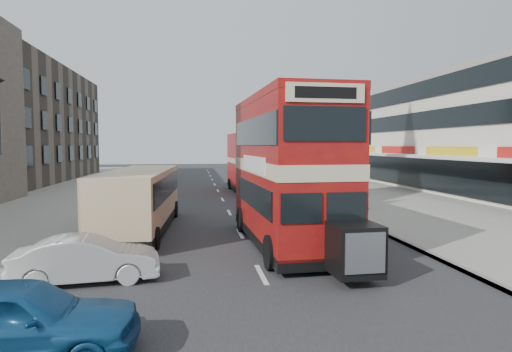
{
  "coord_description": "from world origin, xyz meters",
  "views": [
    {
      "loc": [
        -1.93,
        -10.47,
        3.83
      ],
      "look_at": [
        0.51,
        6.72,
        2.6
      ],
      "focal_mm": 30.46,
      "sensor_mm": 36.0,
      "label": 1
    }
  ],
  "objects_px": {
    "bus_main": "(287,170)",
    "car_right_a": "(308,199)",
    "car_left_front": "(87,259)",
    "car_left_near": "(15,320)",
    "street_lamp": "(321,131)",
    "pedestrian_near": "(362,193)",
    "car_right_b": "(295,192)",
    "cyclist": "(289,190)",
    "bus_second": "(247,162)",
    "coach": "(140,198)",
    "car_right_c": "(267,179)"
  },
  "relations": [
    {
      "from": "bus_main",
      "to": "cyclist",
      "type": "relative_size",
      "value": 4.64
    },
    {
      "from": "car_left_front",
      "to": "car_right_a",
      "type": "xyz_separation_m",
      "value": [
        9.66,
        12.38,
        -0.02
      ]
    },
    {
      "from": "bus_second",
      "to": "pedestrian_near",
      "type": "relative_size",
      "value": 4.55
    },
    {
      "from": "car_right_c",
      "to": "car_right_b",
      "type": "bearing_deg",
      "value": -6.46
    },
    {
      "from": "coach",
      "to": "pedestrian_near",
      "type": "distance_m",
      "value": 12.6
    },
    {
      "from": "car_right_a",
      "to": "pedestrian_near",
      "type": "height_order",
      "value": "pedestrian_near"
    },
    {
      "from": "bus_main",
      "to": "car_left_front",
      "type": "height_order",
      "value": "bus_main"
    },
    {
      "from": "car_left_front",
      "to": "pedestrian_near",
      "type": "height_order",
      "value": "pedestrian_near"
    },
    {
      "from": "street_lamp",
      "to": "bus_second",
      "type": "bearing_deg",
      "value": 120.1
    },
    {
      "from": "bus_main",
      "to": "bus_second",
      "type": "height_order",
      "value": "bus_main"
    },
    {
      "from": "car_left_front",
      "to": "car_left_near",
      "type": "bearing_deg",
      "value": 171.58
    },
    {
      "from": "street_lamp",
      "to": "car_left_front",
      "type": "relative_size",
      "value": 2.06
    },
    {
      "from": "street_lamp",
      "to": "bus_main",
      "type": "relative_size",
      "value": 0.81
    },
    {
      "from": "car_left_near",
      "to": "pedestrian_near",
      "type": "distance_m",
      "value": 20.17
    },
    {
      "from": "bus_second",
      "to": "cyclist",
      "type": "relative_size",
      "value": 3.93
    },
    {
      "from": "bus_second",
      "to": "pedestrian_near",
      "type": "bearing_deg",
      "value": 110.39
    },
    {
      "from": "street_lamp",
      "to": "pedestrian_near",
      "type": "relative_size",
      "value": 4.35
    },
    {
      "from": "bus_second",
      "to": "pedestrian_near",
      "type": "xyz_separation_m",
      "value": [
        5.22,
        -11.92,
        -1.37
      ]
    },
    {
      "from": "street_lamp",
      "to": "car_right_b",
      "type": "height_order",
      "value": "street_lamp"
    },
    {
      "from": "bus_second",
      "to": "car_left_front",
      "type": "height_order",
      "value": "bus_second"
    },
    {
      "from": "car_right_a",
      "to": "car_right_c",
      "type": "relative_size",
      "value": 1.21
    },
    {
      "from": "car_left_near",
      "to": "car_right_a",
      "type": "bearing_deg",
      "value": -30.43
    },
    {
      "from": "street_lamp",
      "to": "car_right_a",
      "type": "relative_size",
      "value": 1.88
    },
    {
      "from": "street_lamp",
      "to": "car_left_front",
      "type": "xyz_separation_m",
      "value": [
        -11.45,
        -16.0,
        -4.13
      ]
    },
    {
      "from": "coach",
      "to": "pedestrian_near",
      "type": "height_order",
      "value": "coach"
    },
    {
      "from": "street_lamp",
      "to": "car_left_front",
      "type": "height_order",
      "value": "street_lamp"
    },
    {
      "from": "coach",
      "to": "pedestrian_near",
      "type": "xyz_separation_m",
      "value": [
        11.95,
        3.99,
        -0.42
      ]
    },
    {
      "from": "bus_main",
      "to": "car_left_near",
      "type": "xyz_separation_m",
      "value": [
        -6.67,
        -8.09,
        -2.16
      ]
    },
    {
      "from": "car_right_a",
      "to": "pedestrian_near",
      "type": "xyz_separation_m",
      "value": [
        2.88,
        -1.16,
        0.46
      ]
    },
    {
      "from": "coach",
      "to": "car_right_c",
      "type": "height_order",
      "value": "coach"
    },
    {
      "from": "car_left_near",
      "to": "car_left_front",
      "type": "distance_m",
      "value": 4.44
    },
    {
      "from": "car_left_near",
      "to": "car_right_b",
      "type": "relative_size",
      "value": 1.03
    },
    {
      "from": "street_lamp",
      "to": "car_left_near",
      "type": "xyz_separation_m",
      "value": [
        -11.64,
        -20.43,
        -4.05
      ]
    },
    {
      "from": "street_lamp",
      "to": "car_right_c",
      "type": "relative_size",
      "value": 2.28
    },
    {
      "from": "car_right_a",
      "to": "car_right_c",
      "type": "distance_m",
      "value": 15.62
    },
    {
      "from": "bus_second",
      "to": "coach",
      "type": "height_order",
      "value": "bus_second"
    },
    {
      "from": "pedestrian_near",
      "to": "cyclist",
      "type": "xyz_separation_m",
      "value": [
        -3.0,
        5.8,
        -0.36
      ]
    },
    {
      "from": "cyclist",
      "to": "car_left_front",
      "type": "bearing_deg",
      "value": -115.07
    },
    {
      "from": "car_left_near",
      "to": "bus_second",
      "type": "bearing_deg",
      "value": -15.29
    },
    {
      "from": "street_lamp",
      "to": "coach",
      "type": "relative_size",
      "value": 0.84
    },
    {
      "from": "pedestrian_near",
      "to": "car_left_near",
      "type": "bearing_deg",
      "value": 18.64
    },
    {
      "from": "cyclist",
      "to": "pedestrian_near",
      "type": "bearing_deg",
      "value": -58.44
    },
    {
      "from": "car_left_near",
      "to": "car_right_b",
      "type": "xyz_separation_m",
      "value": [
        10.12,
        21.43,
        -0.15
      ]
    },
    {
      "from": "car_left_front",
      "to": "car_right_b",
      "type": "relative_size",
      "value": 0.94
    },
    {
      "from": "bus_main",
      "to": "coach",
      "type": "distance_m",
      "value": 7.03
    },
    {
      "from": "coach",
      "to": "car_left_front",
      "type": "height_order",
      "value": "coach"
    },
    {
      "from": "street_lamp",
      "to": "pedestrian_near",
      "type": "height_order",
      "value": "street_lamp"
    },
    {
      "from": "car_right_a",
      "to": "cyclist",
      "type": "height_order",
      "value": "cyclist"
    },
    {
      "from": "bus_main",
      "to": "car_right_a",
      "type": "distance_m",
      "value": 9.55
    },
    {
      "from": "coach",
      "to": "car_right_a",
      "type": "height_order",
      "value": "coach"
    }
  ]
}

